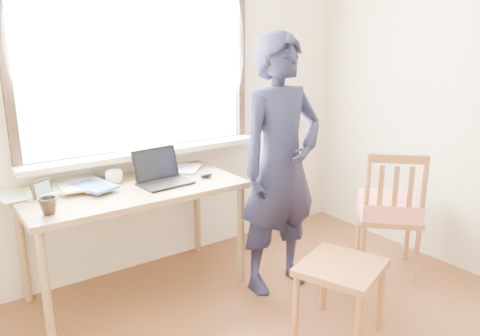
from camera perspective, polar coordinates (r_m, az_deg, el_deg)
room_shell at (r=2.13m, az=12.50°, el=12.35°), size 3.52×4.02×2.61m
desk at (r=3.26m, az=-12.88°, el=-3.60°), size 1.45×0.73×0.78m
laptop at (r=3.26m, az=-9.57°, el=-0.87°), size 0.36×0.31×0.23m
mug_white at (r=3.32m, az=-15.11°, el=-1.10°), size 0.16×0.16×0.09m
mug_dark at (r=2.87m, az=-22.32°, el=-4.30°), size 0.13×0.13×0.10m
mouse at (r=3.36m, az=-4.16°, el=-0.87°), size 0.10×0.07×0.04m
desk_clutter at (r=3.31m, az=-20.80°, el=-2.06°), size 0.76×0.45×0.05m
book_a at (r=3.34m, az=-22.36°, el=-2.24°), size 0.25×0.31×0.03m
book_b at (r=3.59m, az=-8.11°, el=-0.05°), size 0.33×0.33×0.02m
picture_frame at (r=3.16m, az=-23.01°, el=-2.50°), size 0.13×0.07×0.11m
work_chair at (r=2.88m, az=12.18°, el=-12.68°), size 0.58×0.57×0.47m
side_chair at (r=3.71m, az=17.73°, el=-4.69°), size 0.62×0.62×0.97m
person at (r=3.22m, az=4.95°, el=0.28°), size 0.66×0.44×1.79m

